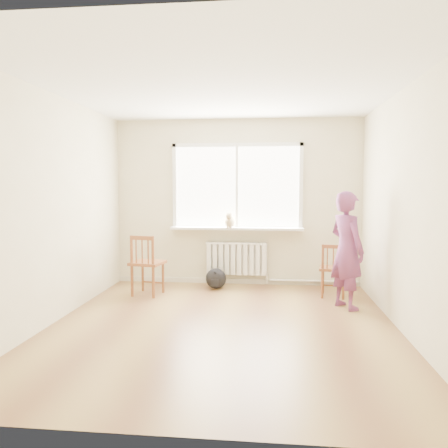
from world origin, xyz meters
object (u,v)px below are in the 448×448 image
(cat, at_px, (230,221))
(backpack, at_px, (216,279))
(chair_right, at_px, (333,270))
(person, at_px, (347,250))
(chair_left, at_px, (146,265))

(cat, relative_size, backpack, 1.20)
(chair_right, distance_m, cat, 1.79)
(chair_right, bearing_deg, cat, -10.47)
(person, bearing_deg, cat, 24.76)
(person, bearing_deg, backpack, 33.03)
(person, height_order, backpack, person)
(backpack, bearing_deg, chair_right, -10.85)
(backpack, bearing_deg, cat, 48.72)
(chair_left, bearing_deg, cat, -137.49)
(chair_right, bearing_deg, backpack, -1.57)
(cat, bearing_deg, backpack, -129.02)
(chair_right, height_order, backpack, chair_right)
(chair_left, distance_m, backpack, 1.14)
(chair_right, xyz_separation_m, backpack, (-1.76, 0.34, -0.23))
(person, distance_m, cat, 2.01)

